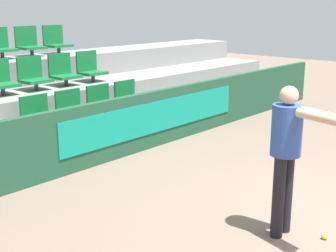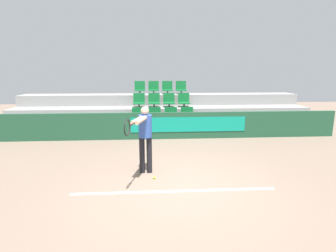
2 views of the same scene
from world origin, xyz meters
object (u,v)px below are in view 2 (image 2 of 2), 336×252
Objects in this scene: stadium_chair_2 at (171,116)px; stadium_chair_4 at (139,101)px; stadium_chair_10 at (167,88)px; tennis_ball at (154,178)px; stadium_chair_11 at (181,88)px; stadium_chair_6 at (169,101)px; stadium_chair_5 at (154,101)px; stadium_chair_1 at (155,116)px; stadium_chair_0 at (138,116)px; stadium_chair_7 at (184,101)px; tennis_player at (144,133)px; stadium_chair_3 at (187,116)px; stadium_chair_8 at (140,88)px; stadium_chair_9 at (154,88)px.

stadium_chair_4 reaches higher than stadium_chair_2.
tennis_ball is at bearing -96.33° from stadium_chair_10.
stadium_chair_2 is 1.00× the size of stadium_chair_11.
stadium_chair_6 is (0.00, 1.07, 0.46)m from stadium_chair_2.
stadium_chair_5 is 1.00× the size of stadium_chair_6.
stadium_chair_5 is at bearing 90.00° from stadium_chair_1.
stadium_chair_1 is 2.42m from stadium_chair_10.
stadium_chair_11 is at bearing 48.39° from stadium_chair_0.
stadium_chair_7 is at bearing 29.38° from stadium_chair_0.
stadium_chair_1 is at bearing 0.00° from stadium_chair_0.
stadium_chair_7 is at bearing 87.39° from tennis_player.
stadium_chair_10 is at bearing 106.49° from stadium_chair_3.
stadium_chair_8 is at bearing 107.56° from tennis_player.
stadium_chair_1 reaches higher than tennis_ball.
stadium_chair_2 is at bearing 0.00° from stadium_chair_1.
stadium_chair_4 is (-1.91, 1.07, 0.46)m from stadium_chair_3.
stadium_chair_5 is (0.64, 0.00, 0.00)m from stadium_chair_4.
stadium_chair_7 reaches higher than stadium_chair_0.
tennis_ball is (-1.36, -6.53, -1.62)m from stadium_chair_11.
stadium_chair_6 is 1.33m from stadium_chair_9.
stadium_chair_9 is at bearing 90.00° from stadium_chair_5.
tennis_ball is (0.55, -5.45, -1.15)m from stadium_chair_4.
stadium_chair_5 is 1.73m from stadium_chair_11.
stadium_chair_10 is 0.36× the size of tennis_player.
stadium_chair_8 is 6.23m from tennis_player.
tennis_ball is at bearing -97.56° from stadium_chair_6.
stadium_chair_8 is at bearing 94.79° from tennis_ball.
stadium_chair_9 is at bearing 73.51° from stadium_chair_0.
stadium_chair_1 is at bearing 180.00° from stadium_chair_3.
stadium_chair_8 is 1.00× the size of stadium_chair_11.
stadium_chair_5 is (0.64, 1.07, 0.46)m from stadium_chair_0.
stadium_chair_1 is 0.64m from stadium_chair_2.
stadium_chair_9 is at bearing 59.37° from stadium_chair_4.
stadium_chair_3 is 1.73m from stadium_chair_5.
stadium_chair_6 reaches higher than stadium_chair_2.
stadium_chair_0 and stadium_chair_3 have the same top height.
stadium_chair_0 is at bearing -120.63° from stadium_chair_10.
tennis_player is at bearing -93.39° from stadium_chair_5.
tennis_player is at bearing -86.28° from stadium_chair_4.
stadium_chair_6 is (-0.64, 1.07, 0.46)m from stadium_chair_3.
stadium_chair_7 is at bearing 76.01° from tennis_ball.
stadium_chair_4 is at bearing 95.72° from tennis_ball.
stadium_chair_11 is (1.91, 2.15, 0.93)m from stadium_chair_0.
stadium_chair_5 is at bearing -59.37° from stadium_chair_8.
tennis_player is (-0.30, -4.04, 0.28)m from stadium_chair_1.
stadium_chair_3 is (1.91, 0.00, 0.00)m from stadium_chair_0.
stadium_chair_1 is 4.06m from tennis_player.
stadium_chair_1 is at bearing -120.63° from stadium_chair_11.
stadium_chair_0 is 1.00× the size of stadium_chair_10.
tennis_ball is (-1.36, -5.45, -1.15)m from stadium_chair_7.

